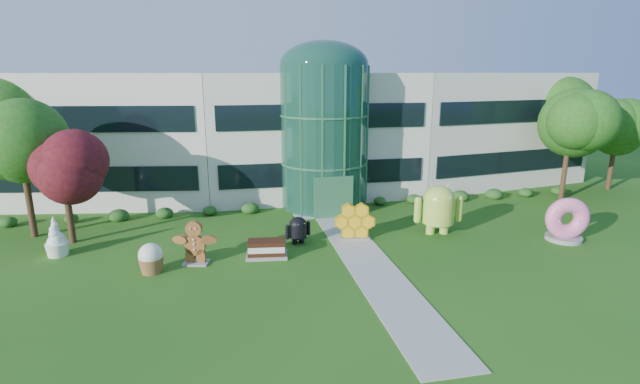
{
  "coord_description": "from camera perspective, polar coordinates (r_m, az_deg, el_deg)",
  "views": [
    {
      "loc": [
        -6.78,
        -19.51,
        9.34
      ],
      "look_at": [
        -1.52,
        6.0,
        2.6
      ],
      "focal_mm": 26.0,
      "sensor_mm": 36.0,
      "label": 1
    }
  ],
  "objects": [
    {
      "name": "ground",
      "position": [
        22.66,
        6.94,
        -9.94
      ],
      "size": [
        140.0,
        140.0,
        0.0
      ],
      "primitive_type": "plane",
      "color": "#215114",
      "rests_on": "ground"
    },
    {
      "name": "building",
      "position": [
        38.4,
        -1.41,
        7.49
      ],
      "size": [
        46.0,
        15.0,
        9.3
      ],
      "primitive_type": null,
      "color": "beige",
      "rests_on": "ground"
    },
    {
      "name": "atrium",
      "position": [
        32.53,
        0.49,
        6.66
      ],
      "size": [
        6.0,
        6.0,
        9.8
      ],
      "primitive_type": "cylinder",
      "color": "#194738",
      "rests_on": "ground"
    },
    {
      "name": "walkway",
      "position": [
        24.4,
        5.45,
        -8.02
      ],
      "size": [
        2.4,
        20.0,
        0.04
      ],
      "primitive_type": "cube",
      "color": "#9E9E93",
      "rests_on": "ground"
    },
    {
      "name": "tree_red",
      "position": [
        29.08,
        -28.77,
        0.09
      ],
      "size": [
        4.0,
        4.0,
        6.0
      ],
      "primitive_type": null,
      "color": "#3F0C14",
      "rests_on": "ground"
    },
    {
      "name": "trees_backdrop",
      "position": [
        33.6,
        0.13,
        5.71
      ],
      "size": [
        52.0,
        8.0,
        8.4
      ],
      "primitive_type": null,
      "color": "#1F4C13",
      "rests_on": "ground"
    },
    {
      "name": "android_green",
      "position": [
        28.17,
        14.4,
        -1.66
      ],
      "size": [
        3.25,
        2.38,
        3.43
      ],
      "primitive_type": null,
      "rotation": [
        0.0,
        0.0,
        -0.12
      ],
      "color": "#B2D644",
      "rests_on": "ground"
    },
    {
      "name": "android_black",
      "position": [
        25.98,
        -2.73,
        -4.45
      ],
      "size": [
        1.85,
        1.51,
        1.81
      ],
      "primitive_type": null,
      "rotation": [
        0.0,
        0.0,
        0.31
      ],
      "color": "black",
      "rests_on": "ground"
    },
    {
      "name": "donut",
      "position": [
        29.84,
        28.04,
        -2.91
      ],
      "size": [
        2.69,
        1.76,
        2.57
      ],
      "primitive_type": null,
      "rotation": [
        0.0,
        0.0,
        -0.25
      ],
      "color": "pink",
      "rests_on": "ground"
    },
    {
      "name": "gingerbread",
      "position": [
        24.01,
        -15.16,
        -5.99
      ],
      "size": [
        2.62,
        1.52,
        2.27
      ],
      "primitive_type": null,
      "rotation": [
        0.0,
        0.0,
        -0.25
      ],
      "color": "brown",
      "rests_on": "ground"
    },
    {
      "name": "ice_cream_sandwich",
      "position": [
        24.33,
        -6.58,
        -6.97
      ],
      "size": [
        2.23,
        1.31,
        0.94
      ],
      "primitive_type": null,
      "rotation": [
        0.0,
        0.0,
        -0.12
      ],
      "color": "black",
      "rests_on": "ground"
    },
    {
      "name": "honeycomb",
      "position": [
        26.68,
        4.3,
        -3.81
      ],
      "size": [
        2.58,
        1.26,
        1.94
      ],
      "primitive_type": null,
      "rotation": [
        0.0,
        0.0,
        -0.16
      ],
      "color": "yellow",
      "rests_on": "ground"
    },
    {
      "name": "froyo",
      "position": [
        27.86,
        -29.76,
        -4.78
      ],
      "size": [
        1.26,
        1.26,
        2.1
      ],
      "primitive_type": null,
      "rotation": [
        0.0,
        0.0,
        0.03
      ],
      "color": "white",
      "rests_on": "ground"
    },
    {
      "name": "cupcake",
      "position": [
        23.78,
        -20.09,
        -7.63
      ],
      "size": [
        1.42,
        1.42,
        1.47
      ],
      "primitive_type": null,
      "rotation": [
        0.0,
        0.0,
        -0.17
      ],
      "color": "white",
      "rests_on": "ground"
    }
  ]
}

